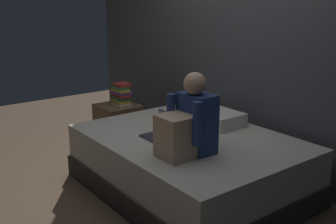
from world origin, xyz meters
TOP-DOWN VIEW (x-y plane):
  - ground_plane at (0.00, 0.00)m, footprint 8.00×8.00m
  - wall_back at (0.00, 1.20)m, footprint 5.60×0.10m
  - bed at (0.20, 0.30)m, footprint 2.00×1.50m
  - nightstand at (-1.10, 0.32)m, footprint 0.44×0.46m
  - person_sitting at (0.52, 0.02)m, footprint 0.39×0.44m
  - laptop at (0.10, 0.09)m, footprint 0.32×0.23m
  - pillow at (0.05, 0.75)m, footprint 0.56×0.36m
  - book_stack at (-1.07, 0.35)m, footprint 0.24×0.17m
  - clothes_pile at (-0.20, 0.56)m, footprint 0.20×0.21m

SIDE VIEW (x-z plane):
  - ground_plane at x=0.00m, z-range 0.00..0.00m
  - bed at x=0.20m, z-range 0.00..0.53m
  - nightstand at x=-1.10m, z-range 0.00..0.55m
  - clothes_pile at x=-0.20m, z-range 0.53..0.63m
  - laptop at x=0.10m, z-range 0.48..0.70m
  - pillow at x=0.05m, z-range 0.53..0.66m
  - book_stack at x=-1.07m, z-range 0.55..0.80m
  - person_sitting at x=0.52m, z-range 0.45..1.11m
  - wall_back at x=0.00m, z-range 0.00..2.70m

